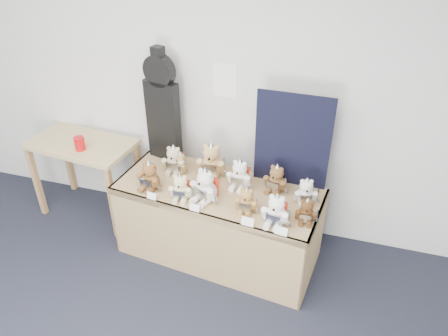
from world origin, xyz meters
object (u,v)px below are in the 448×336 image
(teddy_front_centre, at_px, (205,187))
(teddy_front_end, at_px, (306,212))
(teddy_back_centre_left, at_px, (211,162))
(teddy_back_end, at_px, (306,192))
(teddy_front_right, at_px, (246,201))
(teddy_back_far_left, at_px, (181,163))
(display_table, at_px, (215,208))
(red_cup, at_px, (80,144))
(teddy_front_left, at_px, (181,188))
(teddy_back_left, at_px, (174,161))
(side_table, at_px, (83,154))
(teddy_back_right, at_px, (276,180))
(teddy_front_far_left, at_px, (150,177))
(teddy_back_centre_right, at_px, (240,175))
(teddy_front_far_right, at_px, (276,211))
(guitar_case, at_px, (162,107))

(teddy_front_centre, height_order, teddy_front_end, teddy_front_centre)
(teddy_back_centre_left, height_order, teddy_back_end, teddy_back_centre_left)
(teddy_front_right, relative_size, teddy_front_end, 1.08)
(teddy_front_centre, xyz_separation_m, teddy_back_far_left, (-0.34, 0.33, -0.04))
(display_table, relative_size, red_cup, 14.22)
(teddy_back_centre_left, xyz_separation_m, teddy_back_end, (0.84, -0.17, -0.04))
(display_table, bearing_deg, red_cup, 179.29)
(teddy_front_left, bearing_deg, teddy_back_left, 111.42)
(red_cup, bearing_deg, teddy_back_end, -2.18)
(teddy_back_far_left, bearing_deg, side_table, -160.17)
(teddy_front_end, bearing_deg, side_table, 164.06)
(teddy_front_centre, xyz_separation_m, teddy_back_right, (0.52, 0.29, -0.02))
(teddy_front_left, relative_size, teddy_back_end, 1.01)
(side_table, distance_m, teddy_front_far_left, 0.97)
(red_cup, bearing_deg, teddy_back_centre_right, -0.51)
(teddy_front_far_left, distance_m, teddy_front_far_right, 1.10)
(teddy_front_end, bearing_deg, display_table, 164.99)
(side_table, xyz_separation_m, teddy_back_centre_left, (1.32, -0.03, 0.17))
(red_cup, bearing_deg, teddy_front_far_right, -11.84)
(teddy_front_left, xyz_separation_m, teddy_back_end, (0.97, 0.23, -0.00))
(display_table, bearing_deg, side_table, 174.99)
(teddy_front_far_right, distance_m, teddy_back_centre_left, 0.83)
(teddy_front_centre, height_order, teddy_back_left, teddy_front_centre)
(teddy_back_centre_left, bearing_deg, teddy_front_right, -48.23)
(display_table, height_order, teddy_front_end, teddy_front_end)
(side_table, distance_m, teddy_back_far_left, 1.05)
(teddy_front_far_right, xyz_separation_m, teddy_back_centre_left, (-0.67, 0.49, 0.02))
(side_table, distance_m, teddy_front_end, 2.24)
(teddy_back_left, bearing_deg, teddy_front_left, -65.16)
(side_table, xyz_separation_m, guitar_case, (0.82, 0.13, 0.55))
(teddy_front_end, bearing_deg, teddy_back_left, 158.85)
(display_table, relative_size, teddy_front_end, 8.00)
(guitar_case, distance_m, teddy_back_right, 1.18)
(teddy_back_centre_right, bearing_deg, teddy_front_far_left, -156.48)
(side_table, relative_size, teddy_front_left, 4.07)
(guitar_case, relative_size, teddy_back_end, 4.18)
(teddy_front_left, xyz_separation_m, teddy_back_centre_right, (0.41, 0.30, 0.01))
(guitar_case, height_order, teddy_front_end, guitar_case)
(teddy_front_end, xyz_separation_m, teddy_back_centre_right, (-0.60, 0.29, 0.02))
(teddy_front_right, bearing_deg, teddy_back_end, 28.96)
(teddy_front_far_right, bearing_deg, teddy_back_centre_left, 150.68)
(teddy_front_far_left, bearing_deg, teddy_back_end, 19.35)
(teddy_back_right, distance_m, teddy_back_far_left, 0.86)
(side_table, height_order, red_cup, red_cup)
(guitar_case, height_order, teddy_front_far_left, guitar_case)
(teddy_front_far_left, bearing_deg, teddy_back_centre_right, 30.24)
(teddy_front_far_left, height_order, teddy_front_left, teddy_front_far_left)
(teddy_back_right, height_order, teddy_back_far_left, teddy_back_right)
(teddy_front_centre, bearing_deg, teddy_front_left, -147.50)
(teddy_front_centre, bearing_deg, side_table, -175.51)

